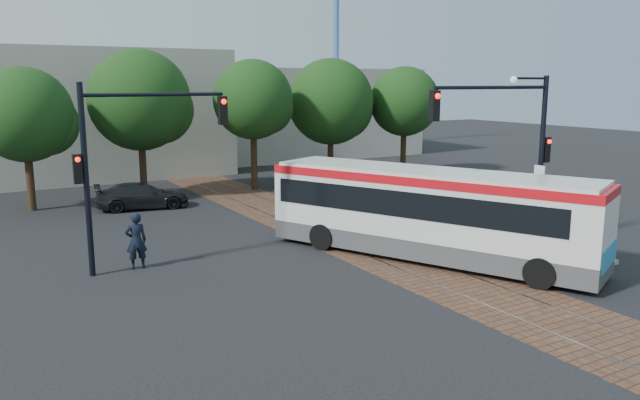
% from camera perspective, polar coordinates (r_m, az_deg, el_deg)
% --- Properties ---
extents(ground, '(120.00, 120.00, 0.00)m').
position_cam_1_polar(ground, '(21.25, 8.33, -5.75)').
color(ground, black).
rests_on(ground, ground).
extents(trackbed, '(3.60, 40.00, 0.02)m').
position_cam_1_polar(trackbed, '(24.38, 2.47, -3.48)').
color(trackbed, brown).
rests_on(trackbed, ground).
extents(tree_row, '(26.40, 5.60, 7.67)m').
position_cam_1_polar(tree_row, '(35.21, -6.87, 8.81)').
color(tree_row, '#382314').
rests_on(tree_row, ground).
extents(warehouses, '(40.00, 13.00, 8.00)m').
position_cam_1_polar(warehouses, '(46.32, -14.99, 7.69)').
color(warehouses, '#ADA899').
rests_on(warehouses, ground).
extents(crane, '(8.00, 0.50, 18.00)m').
position_cam_1_polar(crane, '(58.82, 1.50, 15.52)').
color(crane, '#3F72B2').
rests_on(crane, ground).
extents(city_bus, '(7.10, 11.40, 3.07)m').
position_cam_1_polar(city_bus, '(21.56, 9.80, -0.86)').
color(city_bus, '#444446').
rests_on(city_bus, ground).
extents(traffic_island, '(2.20, 5.20, 1.13)m').
position_cam_1_polar(traffic_island, '(23.81, 18.86, -3.61)').
color(traffic_island, gray).
rests_on(traffic_island, ground).
extents(signal_pole_main, '(5.49, 0.46, 6.00)m').
position_cam_1_polar(signal_pole_main, '(22.53, 17.67, 5.57)').
color(signal_pole_main, black).
rests_on(signal_pole_main, ground).
extents(signal_pole_left, '(4.99, 0.34, 6.00)m').
position_cam_1_polar(signal_pole_left, '(20.46, -17.62, 4.27)').
color(signal_pole_left, black).
rests_on(signal_pole_left, ground).
extents(officer, '(0.70, 0.47, 1.86)m').
position_cam_1_polar(officer, '(21.08, -16.46, -3.60)').
color(officer, black).
rests_on(officer, ground).
extents(parked_car, '(4.55, 2.42, 1.25)m').
position_cam_1_polar(parked_car, '(31.05, -15.95, 0.38)').
color(parked_car, black).
rests_on(parked_car, ground).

